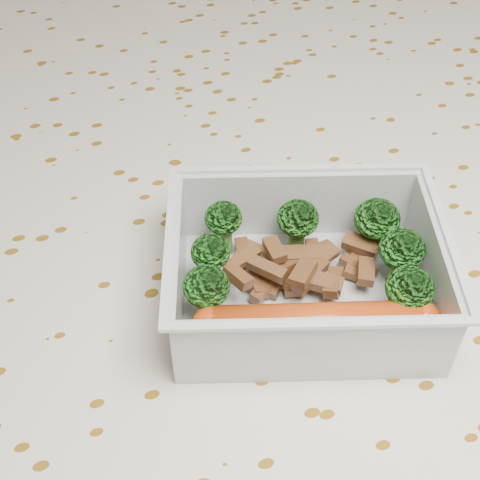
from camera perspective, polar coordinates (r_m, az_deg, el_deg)
name	(u,v)px	position (r m, az deg, el deg)	size (l,w,h in m)	color
dining_table	(230,345)	(0.54, -0.90, -8.92)	(1.40, 0.90, 0.75)	brown
tablecloth	(229,305)	(0.50, -0.96, -5.58)	(1.46, 0.96, 0.19)	silver
lunch_container	(304,280)	(0.44, 5.51, -3.39)	(0.21, 0.18, 0.06)	silver
broccoli_florets	(315,250)	(0.44, 6.46, -0.85)	(0.16, 0.12, 0.04)	#608C3F
meat_pile	(298,266)	(0.46, 4.98, -2.23)	(0.12, 0.08, 0.03)	brown
sausage	(317,323)	(0.42, 6.55, -7.09)	(0.15, 0.06, 0.03)	#B43D10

